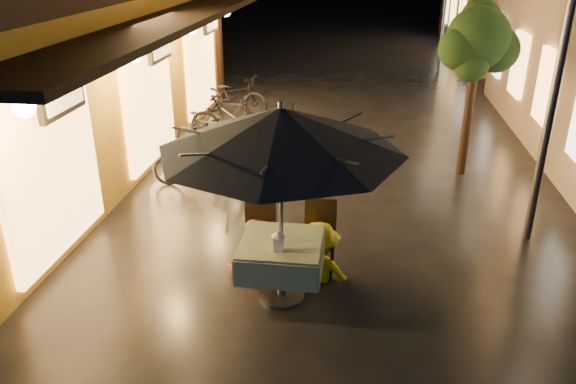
# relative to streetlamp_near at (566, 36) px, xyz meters

# --- Properties ---
(ground) EXTENTS (90.00, 90.00, 0.00)m
(ground) POSITION_rel_streetlamp_near_xyz_m (-3.00, -2.00, -2.92)
(ground) COLOR black
(ground) RESTS_ON ground
(street_tree) EXTENTS (1.43, 1.20, 3.15)m
(street_tree) POSITION_rel_streetlamp_near_xyz_m (-0.59, 2.51, -0.50)
(street_tree) COLOR black
(street_tree) RESTS_ON ground
(streetlamp_near) EXTENTS (0.36, 0.36, 4.23)m
(streetlamp_near) POSITION_rel_streetlamp_near_xyz_m (0.00, 0.00, 0.00)
(streetlamp_near) COLOR #59595E
(streetlamp_near) RESTS_ON ground
(cafe_table) EXTENTS (0.99, 0.99, 0.78)m
(cafe_table) POSITION_rel_streetlamp_near_xyz_m (-3.39, -1.99, -2.33)
(cafe_table) COLOR #59595E
(cafe_table) RESTS_ON ground
(patio_umbrella) EXTENTS (2.79, 2.79, 2.46)m
(patio_umbrella) POSITION_rel_streetlamp_near_xyz_m (-3.39, -1.99, -0.77)
(patio_umbrella) COLOR #59595E
(patio_umbrella) RESTS_ON ground
(cafe_chair_left) EXTENTS (0.42, 0.42, 0.97)m
(cafe_chair_left) POSITION_rel_streetlamp_near_xyz_m (-3.79, -1.26, -2.38)
(cafe_chair_left) COLOR black
(cafe_chair_left) RESTS_ON ground
(cafe_chair_right) EXTENTS (0.42, 0.42, 0.97)m
(cafe_chair_right) POSITION_rel_streetlamp_near_xyz_m (-2.99, -1.26, -2.38)
(cafe_chair_right) COLOR black
(cafe_chair_right) RESTS_ON ground
(table_lantern) EXTENTS (0.16, 0.16, 0.25)m
(table_lantern) POSITION_rel_streetlamp_near_xyz_m (-3.39, -2.21, -2.00)
(table_lantern) COLOR white
(table_lantern) RESTS_ON cafe_table
(person_orange) EXTENTS (0.82, 0.70, 1.50)m
(person_orange) POSITION_rel_streetlamp_near_xyz_m (-3.84, -1.47, -2.17)
(person_orange) COLOR #E7592B
(person_orange) RESTS_ON ground
(person_yellow) EXTENTS (0.97, 0.58, 1.48)m
(person_yellow) POSITION_rel_streetlamp_near_xyz_m (-2.98, -1.46, -2.18)
(person_yellow) COLOR yellow
(person_yellow) RESTS_ON ground
(bicycle_0) EXTENTS (1.67, 0.65, 0.86)m
(bicycle_0) POSITION_rel_streetlamp_near_xyz_m (-5.37, 1.25, -2.49)
(bicycle_0) COLOR black
(bicycle_0) RESTS_ON ground
(bicycle_1) EXTENTS (1.57, 0.89, 0.91)m
(bicycle_1) POSITION_rel_streetlamp_near_xyz_m (-5.63, 2.79, -2.46)
(bicycle_1) COLOR black
(bicycle_1) RESTS_ON ground
(bicycle_2) EXTENTS (1.76, 1.00, 0.87)m
(bicycle_2) POSITION_rel_streetlamp_near_xyz_m (-5.33, 3.16, -2.48)
(bicycle_2) COLOR black
(bicycle_2) RESTS_ON ground
(bicycle_3) EXTENTS (1.69, 0.50, 1.01)m
(bicycle_3) POSITION_rel_streetlamp_near_xyz_m (-5.41, 3.85, -2.41)
(bicycle_3) COLOR black
(bicycle_3) RESTS_ON ground
(bicycle_4) EXTENTS (1.97, 1.10, 0.98)m
(bicycle_4) POSITION_rel_streetlamp_near_xyz_m (-5.76, 5.92, -2.43)
(bicycle_4) COLOR black
(bicycle_4) RESTS_ON ground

